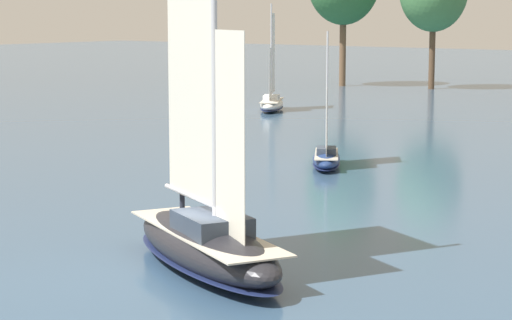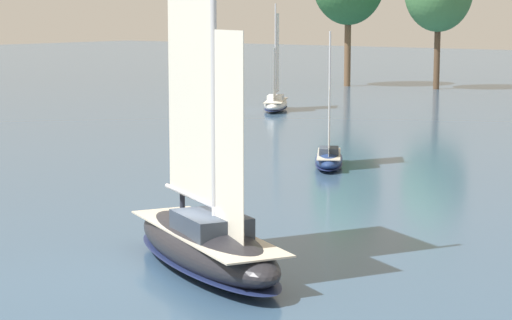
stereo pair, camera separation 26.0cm
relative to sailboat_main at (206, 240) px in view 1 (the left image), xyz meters
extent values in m
plane|color=#385675|center=(-0.02, 0.01, -1.14)|extent=(400.00, 400.00, 0.00)
cylinder|color=brown|center=(-43.16, 78.70, 3.86)|extent=(0.80, 0.80, 10.00)
cylinder|color=brown|center=(-32.08, 80.96, 3.37)|extent=(0.72, 0.72, 9.02)
ellipsoid|color=#232328|center=(-0.02, 0.01, -0.25)|extent=(10.67, 7.40, 1.78)
ellipsoid|color=#19234C|center=(-0.02, 0.01, -0.74)|extent=(10.78, 7.47, 0.21)
cube|color=beige|center=(-0.02, 0.01, 0.27)|extent=(9.34, 6.40, 0.06)
cube|color=#333D4C|center=(0.45, -0.23, 0.67)|extent=(3.55, 3.17, 0.73)
cylinder|color=silver|center=(0.73, -0.38, 6.86)|extent=(0.21, 0.21, 13.11)
cylinder|color=silver|center=(-1.37, 0.70, 1.35)|extent=(4.28, 2.31, 0.18)
cube|color=silver|center=(-1.20, 0.61, 6.73)|extent=(3.88, 2.01, 10.75)
cube|color=silver|center=(1.85, -0.95, 3.91)|extent=(2.06, 1.07, 7.21)
cylinder|color=#232838|center=(-2.66, 1.76, 0.73)|extent=(0.27, 0.27, 0.85)
cylinder|color=gold|center=(-2.66, 1.76, 1.48)|extent=(0.46, 0.46, 0.65)
sphere|color=tan|center=(-2.66, 1.76, 1.92)|extent=(0.24, 0.24, 0.24)
ellipsoid|color=navy|center=(-9.57, 22.85, -0.65)|extent=(4.49, 5.79, 0.99)
ellipsoid|color=#19234C|center=(-9.57, 22.85, -0.92)|extent=(4.53, 5.85, 0.12)
cube|color=#BCB7A8|center=(-9.57, 22.85, -0.34)|extent=(3.89, 5.06, 0.06)
cube|color=#333D4C|center=(-9.41, 22.60, -0.11)|extent=(1.84, 1.99, 0.41)
cylinder|color=silver|center=(-9.32, 22.46, 3.33)|extent=(0.12, 0.12, 7.28)
cylinder|color=silver|center=(-10.02, 23.56, 0.27)|extent=(1.48, 2.27, 0.10)
cube|color=silver|center=(-9.96, 23.47, 3.25)|extent=(1.31, 2.05, 5.97)
cube|color=silver|center=(-8.92, 21.83, 1.69)|extent=(0.70, 1.10, 4.00)
ellipsoid|color=white|center=(-32.14, 48.50, -0.53)|extent=(5.28, 7.20, 1.22)
ellipsoid|color=#19234C|center=(-32.14, 48.50, -0.87)|extent=(5.33, 7.28, 0.15)
cube|color=beige|center=(-32.14, 48.50, -0.17)|extent=(4.58, 6.30, 0.06)
cube|color=silver|center=(-31.96, 48.19, 0.11)|extent=(2.21, 2.43, 0.50)
cylinder|color=silver|center=(-31.85, 48.00, 4.33)|extent=(0.14, 0.14, 8.94)
cylinder|color=silver|center=(-32.65, 49.40, 0.58)|extent=(1.70, 2.86, 0.12)
cube|color=white|center=(-32.59, 49.29, 4.24)|extent=(1.49, 2.59, 7.33)
cube|color=white|center=(-31.42, 47.23, 2.32)|extent=(0.80, 1.38, 4.92)
camera|label=1|loc=(22.38, -26.97, 8.14)|focal=70.00mm
camera|label=2|loc=(22.58, -26.82, 8.14)|focal=70.00mm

